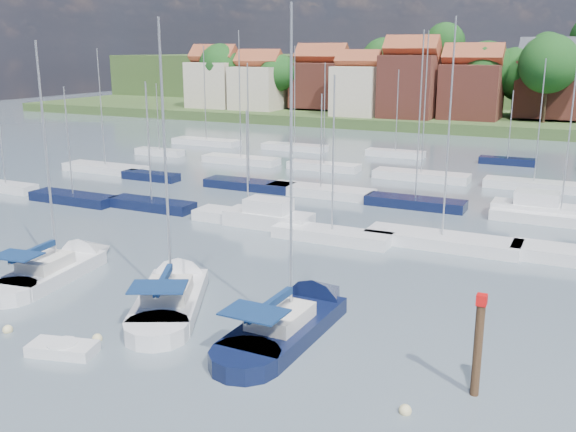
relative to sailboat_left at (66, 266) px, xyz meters
The scene contains 13 objects.
ground 36.95m from the sailboat_left, 71.13° to the left, with size 260.00×260.00×0.00m, color #44525C.
sailboat_left is the anchor object (origin of this frame).
sailboat_centre 8.74m from the sailboat_left, ahead, with size 8.27×12.36×16.53m.
sailboat_navy 16.62m from the sailboat_left, ahead, with size 3.57×12.38×17.01m.
tender 11.88m from the sailboat_left, 46.42° to the right, with size 3.34×2.15×0.66m.
timber_piling 26.27m from the sailboat_left, ahead, with size 0.40×0.40×6.61m.
buoy_b 8.93m from the sailboat_left, 63.71° to the right, with size 0.50×0.50×0.50m, color beige.
buoy_c 11.02m from the sailboat_left, 38.31° to the right, with size 0.48×0.48×0.48m, color beige.
buoy_d 17.50m from the sailboat_left, 24.14° to the right, with size 0.50×0.50×0.50m, color beige.
buoy_e 16.36m from the sailboat_left, ahead, with size 0.53×0.53×0.53m, color beige.
buoy_f 24.68m from the sailboat_left, 15.48° to the right, with size 0.51×0.51×0.51m, color beige.
marina_field 33.15m from the sailboat_left, 65.29° to the left, with size 79.62×41.41×15.93m.
far_shore_town 128.49m from the sailboat_left, 83.66° to the left, with size 212.46×90.00×22.27m.
Camera 1 is at (17.34, -23.36, 13.64)m, focal length 40.00 mm.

